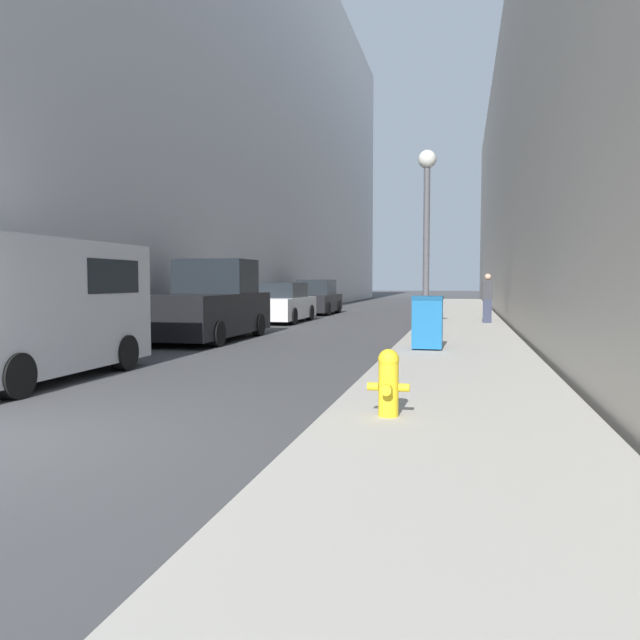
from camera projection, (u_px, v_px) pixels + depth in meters
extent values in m
cube|color=#ADA89E|center=(462.00, 324.00, 22.47)|extent=(2.99, 60.00, 0.14)
cube|color=#BCBCC1|center=(180.00, 109.00, 32.85)|extent=(12.00, 60.00, 21.34)
cube|color=beige|center=(636.00, 164.00, 28.14)|extent=(12.00, 60.00, 13.80)
cylinder|color=yellow|center=(388.00, 390.00, 6.80)|extent=(0.22, 0.22, 0.58)
sphere|color=yellow|center=(389.00, 360.00, 6.78)|extent=(0.23, 0.23, 0.23)
cylinder|color=yellow|center=(389.00, 353.00, 6.78)|extent=(0.06, 0.06, 0.05)
cylinder|color=yellow|center=(387.00, 390.00, 6.64)|extent=(0.11, 0.12, 0.11)
cylinder|color=yellow|center=(373.00, 386.00, 6.84)|extent=(0.12, 0.09, 0.09)
cylinder|color=yellow|center=(404.00, 388.00, 6.76)|extent=(0.12, 0.09, 0.09)
cube|color=#19609E|center=(427.00, 324.00, 13.46)|extent=(0.63, 0.59, 1.04)
cube|color=navy|center=(428.00, 298.00, 13.43)|extent=(0.65, 0.61, 0.08)
cylinder|color=black|center=(415.00, 344.00, 13.80)|extent=(0.05, 0.16, 0.16)
cylinder|color=black|center=(440.00, 345.00, 13.68)|extent=(0.05, 0.16, 0.16)
cylinder|color=#4C4C51|center=(425.00, 328.00, 17.92)|extent=(0.34, 0.34, 0.25)
cylinder|color=#4C4C51|center=(426.00, 250.00, 17.78)|extent=(0.18, 0.18, 4.71)
sphere|color=silver|center=(427.00, 159.00, 17.62)|extent=(0.52, 0.52, 0.52)
cube|color=silver|center=(24.00, 305.00, 10.03)|extent=(2.01, 4.56, 2.09)
cube|color=black|center=(63.00, 276.00, 11.00)|extent=(2.03, 1.60, 0.59)
cylinder|color=black|center=(34.00, 350.00, 11.67)|extent=(0.24, 0.64, 0.64)
cylinder|color=black|center=(124.00, 353.00, 11.26)|extent=(0.24, 0.64, 0.64)
cylinder|color=black|center=(15.00, 376.00, 8.50)|extent=(0.24, 0.64, 0.64)
cube|color=black|center=(204.00, 314.00, 17.00)|extent=(2.20, 5.12, 1.09)
cube|color=black|center=(216.00, 276.00, 17.81)|extent=(2.02, 1.64, 0.96)
cylinder|color=black|center=(193.00, 324.00, 18.80)|extent=(0.24, 0.64, 0.64)
cylinder|color=black|center=(258.00, 325.00, 18.34)|extent=(0.24, 0.64, 0.64)
cylinder|color=black|center=(140.00, 332.00, 15.71)|extent=(0.24, 0.64, 0.64)
cylinder|color=black|center=(217.00, 334.00, 15.26)|extent=(0.24, 0.64, 0.64)
cube|color=silver|center=(281.00, 308.00, 24.34)|extent=(1.76, 4.41, 0.81)
cube|color=#1E2328|center=(281.00, 290.00, 24.30)|extent=(1.55, 2.29, 0.58)
cylinder|color=black|center=(272.00, 312.00, 25.82)|extent=(0.24, 0.64, 0.64)
cylinder|color=black|center=(310.00, 313.00, 25.46)|extent=(0.24, 0.64, 0.64)
cylinder|color=black|center=(251.00, 316.00, 23.25)|extent=(0.24, 0.64, 0.64)
cylinder|color=black|center=(292.00, 316.00, 22.89)|extent=(0.24, 0.64, 0.64)
cube|color=black|center=(317.00, 303.00, 30.31)|extent=(1.73, 4.25, 0.79)
cube|color=#1E2328|center=(317.00, 287.00, 30.26)|extent=(1.53, 2.21, 0.73)
cylinder|color=black|center=(307.00, 306.00, 31.74)|extent=(0.24, 0.64, 0.64)
cylinder|color=black|center=(338.00, 307.00, 31.39)|extent=(0.24, 0.64, 0.64)
cylinder|color=black|center=(294.00, 309.00, 29.26)|extent=(0.24, 0.64, 0.64)
cylinder|color=black|center=(327.00, 309.00, 28.91)|extent=(0.24, 0.64, 0.64)
cube|color=#2D3347|center=(487.00, 311.00, 21.98)|extent=(0.30, 0.21, 0.84)
cube|color=#333338|center=(488.00, 290.00, 21.93)|extent=(0.35, 0.21, 0.67)
sphere|color=tan|center=(488.00, 277.00, 21.91)|extent=(0.23, 0.23, 0.23)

